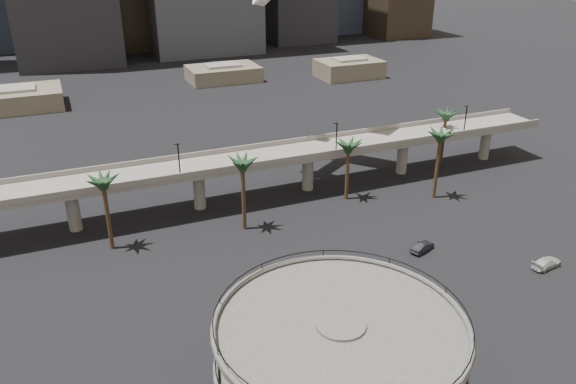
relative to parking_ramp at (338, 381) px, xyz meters
name	(u,v)px	position (x,y,z in m)	size (l,w,h in m)	color
parking_ramp	(338,381)	(0.00, 0.00, 0.00)	(22.20, 22.20, 17.35)	#454240
overpass	(255,163)	(13.00, 59.00, -2.50)	(130.00, 9.30, 14.70)	slate
palm_trees	(329,148)	(24.58, 51.18, 1.46)	(76.40, 18.40, 14.00)	#422C1C
low_buildings	(185,81)	(19.89, 146.30, -6.97)	(135.00, 27.50, 6.80)	brown
car_a	(333,339)	(7.44, 15.09, -9.04)	(1.88, 4.68, 1.59)	red
car_b	(422,247)	(30.98, 29.80, -9.07)	(1.62, 4.64, 1.53)	black
car_c	(547,263)	(45.75, 18.42, -9.06)	(2.17, 5.33, 1.55)	beige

